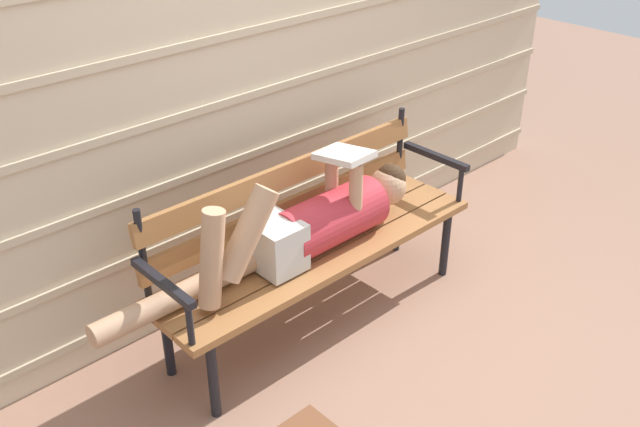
# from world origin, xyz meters

# --- Properties ---
(ground_plane) EXTENTS (12.00, 12.00, 0.00)m
(ground_plane) POSITION_xyz_m (0.00, 0.00, 0.00)
(ground_plane) COLOR #936B56
(house_siding) EXTENTS (4.97, 0.08, 2.11)m
(house_siding) POSITION_xyz_m (0.00, 0.69, 1.06)
(house_siding) COLOR beige
(house_siding) RESTS_ON ground
(park_bench) EXTENTS (1.73, 0.46, 0.85)m
(park_bench) POSITION_xyz_m (-0.00, 0.25, 0.47)
(park_bench) COLOR #9E6638
(park_bench) RESTS_ON ground
(reclining_person) EXTENTS (1.70, 0.26, 0.49)m
(reclining_person) POSITION_xyz_m (-0.07, 0.18, 0.58)
(reclining_person) COLOR #B72D38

